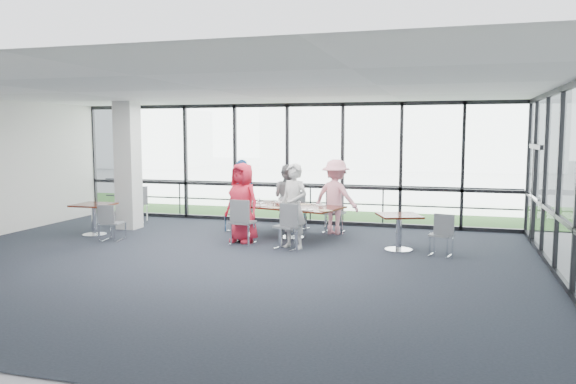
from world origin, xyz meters
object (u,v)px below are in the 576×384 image
(side_table_right, at_px, (399,221))
(diner_near_left, at_px, (243,203))
(chair_main_nr, at_px, (288,227))
(chair_spare_lb, at_px, (133,206))
(chair_main_fr, at_px, (334,213))
(side_table_left, at_px, (94,209))
(diner_far_right, at_px, (336,197))
(chair_main_end, at_px, (238,214))
(diner_far_left, at_px, (287,197))
(chair_main_nl, at_px, (243,222))
(diner_end, at_px, (243,196))
(main_table, at_px, (292,210))
(diner_near_right, at_px, (294,206))
(chair_main_fl, at_px, (299,211))
(structural_column, at_px, (128,166))
(chair_spare_r, at_px, (441,235))
(chair_spare_la, at_px, (112,223))

(side_table_right, bearing_deg, diner_near_left, -179.77)
(chair_main_nr, relative_size, chair_spare_lb, 0.98)
(chair_main_fr, distance_m, chair_spare_lb, 5.34)
(side_table_left, bearing_deg, diner_far_right, 18.00)
(diner_near_left, distance_m, chair_main_end, 1.44)
(diner_far_left, distance_m, chair_main_nl, 2.10)
(diner_end, height_order, chair_main_nr, diner_end)
(main_table, relative_size, chair_main_nl, 2.56)
(diner_near_right, xyz_separation_m, chair_main_fl, (-0.52, 2.36, -0.44))
(structural_column, relative_size, chair_main_end, 3.69)
(diner_far_left, xyz_separation_m, chair_spare_r, (3.75, -2.04, -0.40))
(main_table, xyz_separation_m, chair_spare_r, (3.34, -1.00, -0.23))
(main_table, xyz_separation_m, chair_main_end, (-1.50, 0.50, -0.21))
(chair_main_nr, xyz_separation_m, chair_spare_lb, (-4.81, 1.87, 0.01))
(structural_column, bearing_deg, diner_far_left, 12.89)
(chair_main_nr, relative_size, chair_main_fr, 0.99)
(side_table_left, bearing_deg, diner_end, 23.86)
(chair_main_nl, distance_m, chair_spare_la, 2.98)
(diner_near_left, xyz_separation_m, chair_spare_lb, (-3.62, 1.39, -0.39))
(main_table, bearing_deg, diner_end, 177.34)
(side_table_left, distance_m, chair_spare_la, 0.97)
(chair_main_fr, xyz_separation_m, chair_spare_lb, (-5.33, -0.31, 0.01))
(chair_spare_la, relative_size, chair_spare_lb, 0.83)
(diner_near_left, bearing_deg, diner_far_right, 60.30)
(side_table_left, height_order, chair_main_end, chair_main_end)
(diner_near_right, height_order, chair_main_fl, diner_near_right)
(diner_far_right, bearing_deg, chair_main_fl, -4.99)
(diner_end, relative_size, chair_main_end, 2.05)
(diner_end, bearing_deg, side_table_left, -60.08)
(side_table_left, bearing_deg, chair_main_end, 25.49)
(chair_spare_la, bearing_deg, diner_near_right, -6.44)
(chair_main_nl, distance_m, chair_main_fl, 2.36)
(diner_far_right, bearing_deg, structural_column, 26.61)
(diner_far_left, distance_m, chair_main_fl, 0.49)
(chair_main_fr, relative_size, chair_spare_lb, 0.99)
(diner_near_left, xyz_separation_m, diner_near_right, (1.28, -0.35, 0.01))
(side_table_right, distance_m, diner_near_left, 3.43)
(side_table_left, bearing_deg, diner_near_left, 3.68)
(structural_column, relative_size, side_table_left, 3.82)
(chair_main_nl, bearing_deg, diner_far_left, 82.38)
(chair_main_fr, bearing_deg, chair_main_fl, -9.68)
(chair_spare_la, bearing_deg, side_table_left, 137.87)
(chair_main_end, height_order, chair_spare_r, chair_main_end)
(diner_far_left, bearing_deg, chair_main_fr, -157.56)
(chair_spare_lb, height_order, chair_spare_r, chair_spare_lb)
(side_table_left, relative_size, diner_near_left, 0.48)
(side_table_right, bearing_deg, chair_main_fr, 135.27)
(diner_near_left, xyz_separation_m, chair_main_end, (-0.58, 1.23, -0.45))
(chair_spare_r, bearing_deg, diner_far_right, 158.76)
(chair_main_nr, xyz_separation_m, chair_main_fl, (-0.44, 2.49, -0.02))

